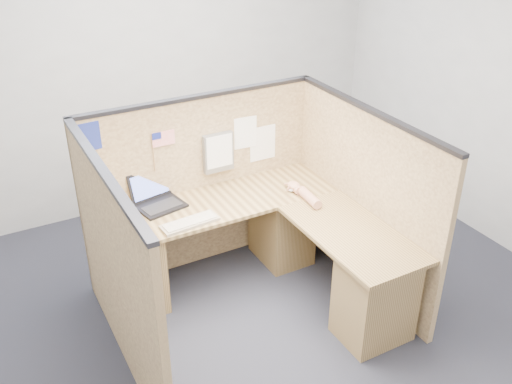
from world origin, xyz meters
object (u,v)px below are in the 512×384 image
laptop (158,197)px  keyboard (190,222)px  mouse (293,188)px  l_desk (262,255)px

laptop → keyboard: bearing=-87.2°
laptop → mouse: bearing=-28.6°
keyboard → mouse: (0.96, 0.07, 0.01)m
l_desk → laptop: laptop is taller
laptop → mouse: size_ratio=3.39×
keyboard → mouse: bearing=-0.2°
l_desk → keyboard: keyboard is taller
laptop → mouse: 1.11m
keyboard → laptop: bearing=99.2°
laptop → keyboard: (0.10, -0.41, -0.05)m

